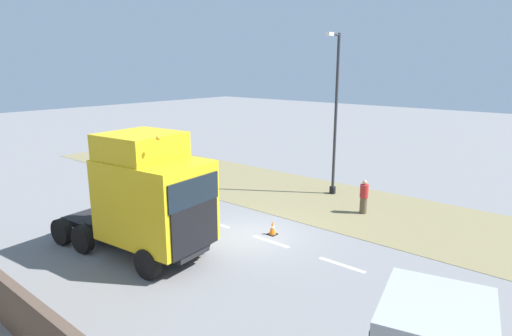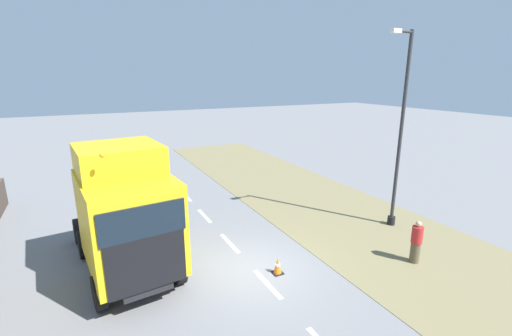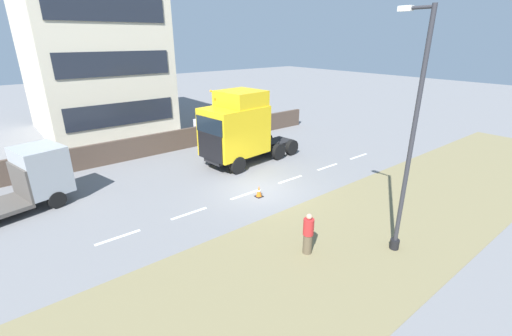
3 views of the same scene
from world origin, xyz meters
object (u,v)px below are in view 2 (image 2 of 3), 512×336
at_px(lorry_cab, 126,215).
at_px(traffic_cone_lead, 278,266).
at_px(pedestrian, 416,242).
at_px(lamp_post, 399,141).

xyz_separation_m(lorry_cab, traffic_cone_lead, (-4.53, 2.03, -2.01)).
bearing_deg(pedestrian, lorry_cab, -21.44).
bearing_deg(lorry_cab, lamp_post, 169.44).
height_order(lorry_cab, lamp_post, lamp_post).
distance_m(pedestrian, traffic_cone_lead, 5.15).
relative_size(lorry_cab, lamp_post, 0.83).
relative_size(lorry_cab, traffic_cone_lead, 12.06).
xyz_separation_m(lorry_cab, lamp_post, (-11.20, 0.92, 1.62)).
bearing_deg(traffic_cone_lead, lorry_cab, -24.15).
bearing_deg(traffic_cone_lead, lamp_post, -170.56).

